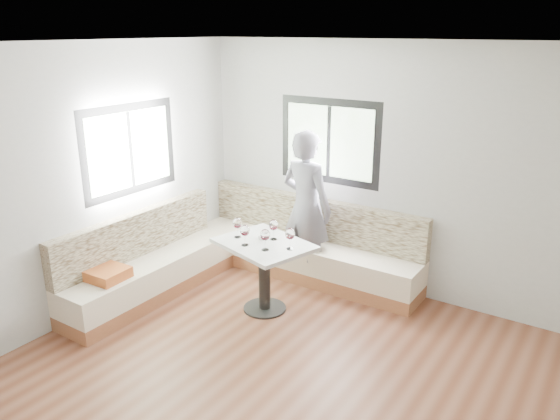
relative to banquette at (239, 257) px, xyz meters
The scene contains 10 objects.
room 2.42m from the banquette, 45.69° to the right, with size 5.01×5.01×2.81m.
banquette is the anchor object (origin of this frame).
table 0.76m from the banquette, 30.26° to the right, with size 1.11×0.97×0.78m.
person 0.99m from the banquette, 39.86° to the left, with size 0.67×0.44×1.84m, color slate.
olive_ramekin 0.77m from the banquette, 27.46° to the right, with size 0.10×0.10×0.04m.
wine_glass_a 0.78m from the banquette, 53.34° to the right, with size 0.10×0.10×0.22m.
wine_glass_b 0.94m from the banquette, 46.80° to the right, with size 0.10×0.10×0.22m.
wine_glass_c 1.09m from the banquette, 34.91° to the right, with size 0.10×0.10×0.22m.
wine_glass_d 0.92m from the banquette, 19.69° to the right, with size 0.10×0.10×0.22m.
wine_glass_e 1.17m from the banquette, 20.89° to the right, with size 0.10×0.10×0.22m.
Camera 1 is at (2.10, -3.04, 2.91)m, focal length 35.00 mm.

